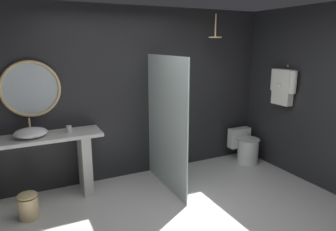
# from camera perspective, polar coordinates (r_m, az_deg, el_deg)

# --- Properties ---
(back_wall_panel) EXTENTS (4.80, 0.10, 2.60)m
(back_wall_panel) POSITION_cam_1_polar(r_m,az_deg,el_deg) (4.69, -7.10, 4.06)
(back_wall_panel) COLOR #232326
(back_wall_panel) RESTS_ON ground_plane
(side_wall_right) EXTENTS (0.10, 2.47, 2.60)m
(side_wall_right) POSITION_cam_1_polar(r_m,az_deg,el_deg) (5.08, 23.67, 3.75)
(side_wall_right) COLOR #232326
(side_wall_right) RESTS_ON ground_plane
(vanity_counter) EXTENTS (1.64, 0.48, 0.90)m
(vanity_counter) POSITION_cam_1_polar(r_m,az_deg,el_deg) (4.34, -23.23, -7.94)
(vanity_counter) COLOR silver
(vanity_counter) RESTS_ON ground_plane
(vessel_sink) EXTENTS (0.41, 0.33, 0.22)m
(vessel_sink) POSITION_cam_1_polar(r_m,az_deg,el_deg) (4.18, -24.54, -3.00)
(vessel_sink) COLOR white
(vessel_sink) RESTS_ON vanity_counter
(tumbler_cup) EXTENTS (0.07, 0.07, 0.09)m
(tumbler_cup) POSITION_cam_1_polar(r_m,az_deg,el_deg) (4.26, -18.23, -2.44)
(tumbler_cup) COLOR silver
(tumbler_cup) RESTS_ON vanity_counter
(round_wall_mirror) EXTENTS (0.75, 0.04, 0.75)m
(round_wall_mirror) POSITION_cam_1_polar(r_m,az_deg,el_deg) (4.33, -24.52, 4.58)
(round_wall_mirror) COLOR #D6B77F
(shower_glass_panel) EXTENTS (0.02, 1.25, 1.91)m
(shower_glass_panel) POSITION_cam_1_polar(r_m,az_deg,el_deg) (4.25, -0.36, -1.60)
(shower_glass_panel) COLOR silver
(shower_glass_panel) RESTS_ON ground_plane
(rain_shower_head) EXTENTS (0.20, 0.20, 0.36)m
(rain_shower_head) POSITION_cam_1_polar(r_m,az_deg,el_deg) (4.87, 8.92, 14.81)
(rain_shower_head) COLOR #D6B77F
(hanging_bathrobe) EXTENTS (0.20, 0.49, 0.63)m
(hanging_bathrobe) POSITION_cam_1_polar(r_m,az_deg,el_deg) (5.10, 20.92, 5.31)
(hanging_bathrobe) COLOR #D6B77F
(toilet) EXTENTS (0.41, 0.54, 0.56)m
(toilet) POSITION_cam_1_polar(r_m,az_deg,el_deg) (5.55, 14.45, -5.74)
(toilet) COLOR white
(toilet) RESTS_ON ground_plane
(waste_bin) EXTENTS (0.23, 0.23, 0.33)m
(waste_bin) POSITION_cam_1_polar(r_m,az_deg,el_deg) (4.13, -24.92, -15.12)
(waste_bin) COLOR #D6B77F
(waste_bin) RESTS_ON ground_plane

